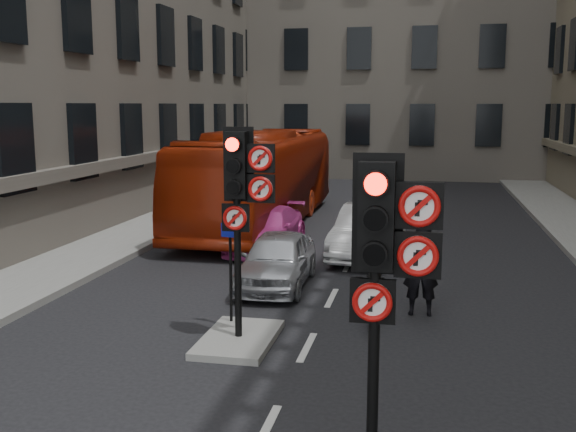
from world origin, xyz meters
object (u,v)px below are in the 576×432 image
at_px(motorcyclist, 421,267).
at_px(bus_red, 261,178).
at_px(car_pink, 266,229).
at_px(signal_far, 242,187).
at_px(info_sign, 230,258).
at_px(signal_near, 384,252).
at_px(car_silver, 277,259).
at_px(motorcycle, 369,296).
at_px(car_white, 368,231).

bearing_deg(motorcyclist, bus_red, -64.05).
bearing_deg(bus_red, car_pink, -72.23).
distance_m(signal_far, info_sign, 1.64).
distance_m(signal_near, car_pink, 12.33).
relative_size(signal_far, car_silver, 0.99).
height_order(motorcycle, motorcyclist, motorcyclist).
distance_m(signal_far, car_white, 7.60).
bearing_deg(car_pink, car_silver, -70.99).
relative_size(car_silver, motorcyclist, 1.90).
bearing_deg(signal_near, car_silver, 110.09).
relative_size(car_white, bus_red, 0.36).
xyz_separation_m(signal_near, bus_red, (-5.05, 15.19, -0.98)).
xyz_separation_m(car_pink, bus_red, (-1.08, 3.70, 1.02)).
height_order(signal_near, info_sign, signal_near).
bearing_deg(bus_red, signal_near, -70.06).
height_order(bus_red, motorcyclist, bus_red).
bearing_deg(signal_far, signal_near, -56.98).
xyz_separation_m(car_white, motorcyclist, (1.43, -4.95, 0.26)).
relative_size(signal_near, info_sign, 1.95).
distance_m(signal_far, motorcyclist, 4.08).
distance_m(signal_near, motorcyclist, 6.43).
relative_size(car_pink, motorcyclist, 2.12).
height_order(signal_near, bus_red, signal_near).
xyz_separation_m(bus_red, info_sign, (2.02, -10.45, -0.30)).
xyz_separation_m(signal_near, car_pink, (-3.98, 11.50, -2.00)).
relative_size(car_silver, info_sign, 1.96).
distance_m(car_pink, motorcycle, 6.87).
bearing_deg(motorcyclist, signal_near, 81.70).
relative_size(motorcycle, info_sign, 0.94).
bearing_deg(car_pink, car_white, -4.48).
relative_size(car_white, motorcyclist, 2.20).
bearing_deg(signal_near, car_white, 95.50).
relative_size(signal_far, bus_red, 0.31).
bearing_deg(signal_far, motorcycle, 37.13).
bearing_deg(bus_red, info_sign, -77.54).
bearing_deg(car_silver, car_pink, 105.62).
bearing_deg(bus_red, motorcyclist, -57.42).
xyz_separation_m(car_pink, info_sign, (0.94, -6.75, 0.72)).
height_order(signal_near, car_pink, signal_near).
distance_m(signal_far, car_pink, 7.91).
height_order(car_pink, info_sign, info_sign).
height_order(car_silver, bus_red, bus_red).
xyz_separation_m(signal_near, car_silver, (-2.83, 7.74, -1.97)).
xyz_separation_m(car_silver, car_pink, (-1.15, 3.76, -0.03)).
relative_size(car_silver, car_pink, 0.89).
distance_m(signal_near, car_silver, 8.47).
xyz_separation_m(car_white, motorcycle, (0.49, -5.64, -0.17)).
bearing_deg(car_white, signal_far, -96.32).
bearing_deg(car_silver, bus_red, 105.26).
relative_size(car_white, info_sign, 2.27).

